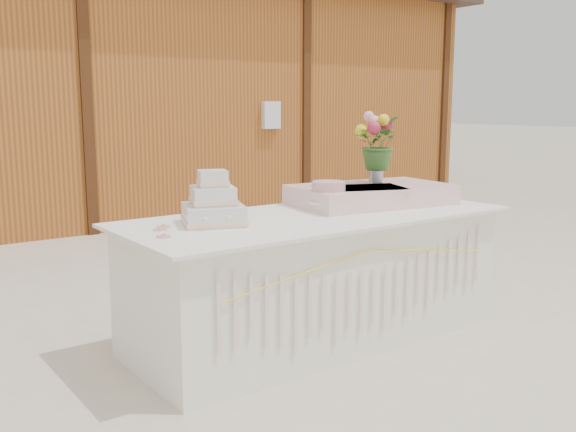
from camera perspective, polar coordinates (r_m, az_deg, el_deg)
The scene contains 9 objects.
ground at distance 4.06m, azimuth 2.54°, elevation -10.66°, with size 80.00×80.00×0.00m, color beige.
barn at distance 9.27m, azimuth -21.68°, elevation 10.69°, with size 12.60×4.60×3.30m.
cake_table at distance 3.94m, azimuth 2.63°, elevation -5.39°, with size 2.40×1.00×0.77m.
wedding_cake at distance 3.55m, azimuth -6.66°, elevation 0.89°, with size 0.43×0.43×0.30m.
pink_cake_stand at distance 3.96m, azimuth 3.64°, elevation 1.91°, with size 0.26×0.26×0.19m.
satin_runner at distance 4.29m, azimuth 7.41°, elevation 1.90°, with size 1.03×0.59×0.13m, color #FFD4CD.
flower_vase at distance 4.40m, azimuth 7.82°, elevation 3.83°, with size 0.10×0.10×0.14m, color silver.
bouquet at distance 4.38m, azimuth 7.89°, elevation 7.06°, with size 0.32×0.28×0.36m, color #3B6729.
loose_flowers at distance 3.35m, azimuth -10.74°, elevation -1.35°, with size 0.14×0.35×0.02m, color pink, non-canonical shape.
Camera 1 is at (-2.38, -2.96, 1.41)m, focal length 40.00 mm.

